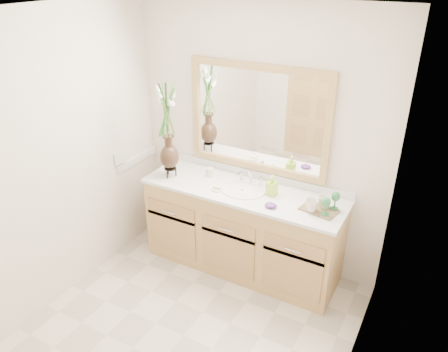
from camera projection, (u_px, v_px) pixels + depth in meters
The scene contains 21 objects.
floor at pixel (183, 336), 3.44m from camera, with size 2.60×2.60×0.00m, color beige.
ceiling at pixel (165, 13), 2.37m from camera, with size 2.40×2.60×0.02m, color white.
wall_back at pixel (258, 140), 3.92m from camera, with size 2.40×0.02×2.40m, color silver.
wall_front at pixel (4, 337), 1.88m from camera, with size 2.40×0.02×2.40m, color silver.
wall_left at pixel (49, 167), 3.42m from camera, with size 0.02×2.60×2.40m, color silver.
wall_right at pixel (357, 258), 2.38m from camera, with size 0.02×2.60×2.40m, color silver.
vanity at pixel (242, 230), 4.05m from camera, with size 1.80×0.55×0.80m.
counter at pixel (243, 191), 3.87m from camera, with size 1.84×0.57×0.03m, color white.
sink at pixel (242, 196), 3.87m from camera, with size 0.38×0.34×0.23m.
mirror at pixel (258, 119), 3.81m from camera, with size 1.32×0.04×0.97m.
switch_plate at pixel (119, 158), 4.11m from camera, with size 0.02×0.12×0.12m, color white.
flower_vase at pixel (167, 118), 3.84m from camera, with size 0.20×0.20×0.84m.
tumbler at pixel (210, 172), 4.08m from camera, with size 0.07×0.07×0.08m, color beige.
soap_dish at pixel (217, 188), 3.86m from camera, with size 0.11×0.11×0.04m.
soap_bottle at pixel (272, 186), 3.74m from camera, with size 0.07×0.08×0.16m, color #A1DF34.
purple_dish at pixel (271, 205), 3.58m from camera, with size 0.10×0.08×0.04m, color #522673.
tray at pixel (319, 210), 3.54m from camera, with size 0.29×0.19×0.01m, color brown.
mug_left at pixel (312, 205), 3.49m from camera, with size 0.11×0.10×0.11m, color beige.
mug_right at pixel (324, 201), 3.54m from camera, with size 0.11×0.10×0.11m, color beige.
goblet_front at pixel (326, 203), 3.42m from camera, with size 0.07×0.07×0.15m.
goblet_back at pixel (336, 198), 3.50m from camera, with size 0.07×0.07×0.15m.
Camera 1 is at (1.50, -2.04, 2.67)m, focal length 35.00 mm.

